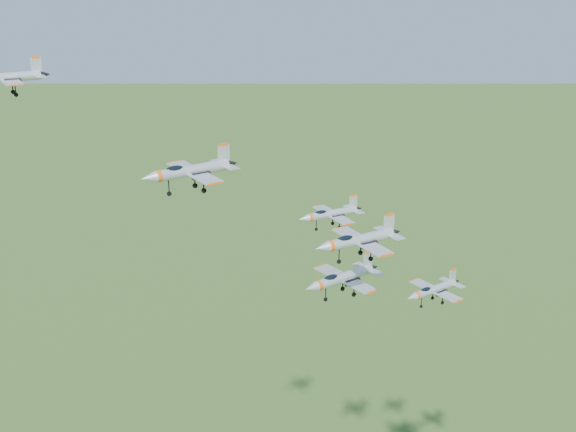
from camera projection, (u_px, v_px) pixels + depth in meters
jet_lead at (4, 77)px, 104.08m from camera, size 11.73×9.71×3.14m
jet_left_high at (189, 171)px, 102.36m from camera, size 13.80×11.34×3.70m
jet_right_high at (358, 240)px, 98.07m from camera, size 12.57×10.38×3.36m
jet_left_low at (330, 214)px, 121.12m from camera, size 11.22×9.28×3.00m
jet_right_low at (342, 278)px, 114.09m from camera, size 13.70×11.36×3.66m
jet_trail at (433, 290)px, 137.88m from camera, size 12.88×10.66×3.44m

